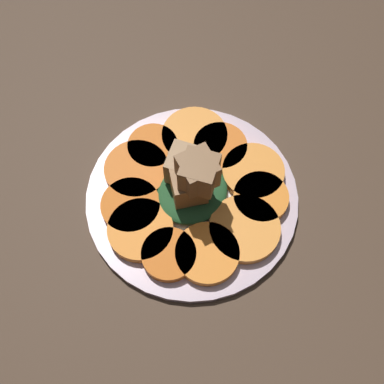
{
  "coord_description": "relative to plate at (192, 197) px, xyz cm",
  "views": [
    {
      "loc": [
        18.74,
        19.46,
        60.2
      ],
      "look_at": [
        0.0,
        0.0,
        4.1
      ],
      "focal_mm": 45.0,
      "sensor_mm": 36.0,
      "label": 1
    }
  ],
  "objects": [
    {
      "name": "table_slab",
      "position": [
        0.0,
        0.0,
        -1.52
      ],
      "size": [
        120.0,
        120.0,
        2.0
      ],
      "primitive_type": "cube",
      "color": "#4C3828",
      "rests_on": "ground"
    },
    {
      "name": "plate",
      "position": [
        0.0,
        0.0,
        0.0
      ],
      "size": [
        27.96,
        27.96,
        1.05
      ],
      "color": "silver",
      "rests_on": "table_slab"
    },
    {
      "name": "carrot_slice_0",
      "position": [
        -6.31,
        -6.04,
        1.22
      ],
      "size": [
        9.07,
        9.07,
        1.27
      ],
      "primitive_type": "cylinder",
      "color": "#F99439",
      "rests_on": "plate"
    },
    {
      "name": "carrot_slice_1",
      "position": [
        -1.01,
        -8.77,
        1.22
      ],
      "size": [
        6.86,
        6.86,
        1.27
      ],
      "primitive_type": "cylinder",
      "color": "orange",
      "rests_on": "plate"
    },
    {
      "name": "carrot_slice_2",
      "position": [
        2.91,
        -7.64,
        1.22
      ],
      "size": [
        8.57,
        8.57,
        1.27
      ],
      "primitive_type": "cylinder",
      "color": "orange",
      "rests_on": "plate"
    },
    {
      "name": "carrot_slice_3",
      "position": [
        6.93,
        -4.17,
        1.22
      ],
      "size": [
        7.66,
        7.66,
        1.27
      ],
      "primitive_type": "cylinder",
      "color": "#D45F13",
      "rests_on": "plate"
    },
    {
      "name": "carrot_slice_4",
      "position": [
        8.22,
        -0.8,
        1.22
      ],
      "size": [
        8.3,
        8.3,
        1.27
      ],
      "primitive_type": "cylinder",
      "color": "orange",
      "rests_on": "plate"
    },
    {
      "name": "carrot_slice_5",
      "position": [
        7.84,
        4.04,
        1.22
      ],
      "size": [
        6.8,
        6.8,
        1.27
      ],
      "primitive_type": "cylinder",
      "color": "orange",
      "rests_on": "plate"
    },
    {
      "name": "carrot_slice_6",
      "position": [
        4.36,
        7.21,
        1.22
      ],
      "size": [
        7.95,
        7.95,
        1.27
      ],
      "primitive_type": "cylinder",
      "color": "orange",
      "rests_on": "plate"
    },
    {
      "name": "carrot_slice_7",
      "position": [
        -1.33,
        8.16,
        1.22
      ],
      "size": [
        8.99,
        8.99,
        1.27
      ],
      "primitive_type": "cylinder",
      "color": "#F99539",
      "rests_on": "plate"
    },
    {
      "name": "carrot_slice_8",
      "position": [
        -5.97,
        6.66,
        1.22
      ],
      "size": [
        7.19,
        7.19,
        1.27
      ],
      "primitive_type": "cylinder",
      "color": "orange",
      "rests_on": "plate"
    },
    {
      "name": "carrot_slice_9",
      "position": [
        -8.05,
        3.37,
        1.22
      ],
      "size": [
        8.29,
        8.29,
        1.27
      ],
      "primitive_type": "cylinder",
      "color": "orange",
      "rests_on": "plate"
    },
    {
      "name": "carrot_slice_10",
      "position": [
        -7.65,
        -2.38,
        1.22
      ],
      "size": [
        7.31,
        7.31,
        1.27
      ],
      "primitive_type": "cylinder",
      "color": "orange",
      "rests_on": "plate"
    },
    {
      "name": "center_pile",
      "position": [
        -0.09,
        -0.26,
        4.62
      ],
      "size": [
        9.65,
        9.4,
        10.05
      ],
      "color": "#235128",
      "rests_on": "plate"
    },
    {
      "name": "fork",
      "position": [
        -0.46,
        -6.99,
        0.78
      ],
      "size": [
        18.95,
        5.61,
        0.4
      ],
      "rotation": [
        0.0,
        0.0,
        0.21
      ],
      "color": "#B2B2B7",
      "rests_on": "plate"
    }
  ]
}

